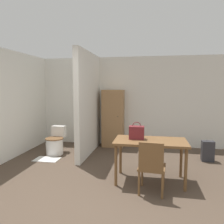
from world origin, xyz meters
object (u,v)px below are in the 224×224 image
at_px(dining_table, 150,145).
at_px(wooden_chair, 152,166).
at_px(wooden_cabinet, 113,118).
at_px(handbag, 137,132).
at_px(toilet, 55,143).
at_px(space_heater, 208,151).

xyz_separation_m(dining_table, wooden_chair, (0.03, -0.47, -0.20)).
height_order(dining_table, wooden_cabinet, wooden_cabinet).
distance_m(dining_table, handbag, 0.32).
bearing_deg(toilet, dining_table, -27.68).
distance_m(toilet, wooden_cabinet, 1.69).
bearing_deg(space_heater, wooden_chair, -124.97).
xyz_separation_m(wooden_chair, toilet, (-2.37, 1.70, -0.19)).
bearing_deg(handbag, wooden_chair, -62.69).
bearing_deg(space_heater, dining_table, -134.12).
distance_m(handbag, space_heater, 2.07).
distance_m(dining_table, toilet, 2.67).
xyz_separation_m(toilet, wooden_cabinet, (1.30, 0.94, 0.53)).
bearing_deg(dining_table, wooden_chair, -86.84).
height_order(wooden_chair, handbag, handbag).
bearing_deg(wooden_cabinet, dining_table, -64.36).
height_order(wooden_chair, wooden_cabinet, wooden_cabinet).
height_order(toilet, space_heater, toilet).
height_order(handbag, wooden_cabinet, wooden_cabinet).
relative_size(wooden_chair, handbag, 2.76).
xyz_separation_m(dining_table, space_heater, (1.27, 1.31, -0.43)).
relative_size(dining_table, toilet, 1.87).
relative_size(handbag, wooden_cabinet, 0.19).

